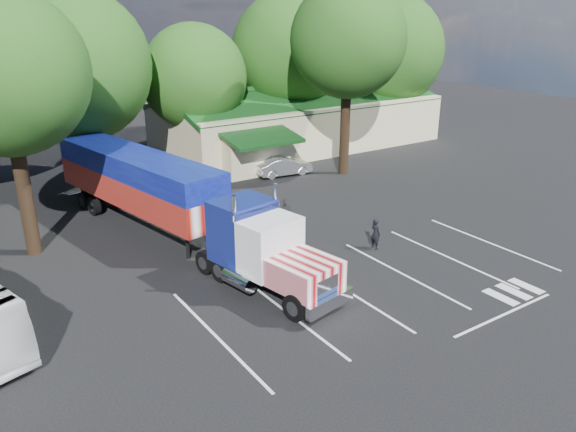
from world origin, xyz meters
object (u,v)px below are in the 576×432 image
woman (376,234)px  silver_sedan (284,166)px  semi_truck (166,195)px  bicycle (279,203)px

woman → silver_sedan: bearing=-16.0°
woman → silver_sedan: 14.07m
woman → silver_sedan: size_ratio=0.39×
semi_truck → bicycle: size_ratio=13.49×
bicycle → silver_sedan: 7.42m
semi_truck → silver_sedan: semi_truck is taller
bicycle → woman: bearing=-123.0°
bicycle → silver_sedan: size_ratio=0.38×
woman → bicycle: (-0.94, 7.65, -0.41)m
silver_sedan → woman: bearing=173.2°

